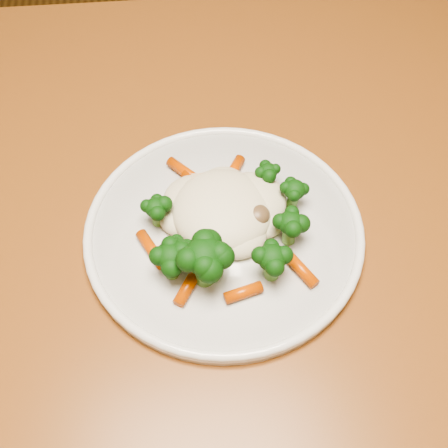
# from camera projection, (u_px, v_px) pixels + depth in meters

# --- Properties ---
(dining_table) EXTENTS (1.22, 0.83, 0.75)m
(dining_table) POSITION_uv_depth(u_px,v_px,m) (267.00, 246.00, 0.71)
(dining_table) COLOR brown
(dining_table) RESTS_ON ground
(plate) EXTENTS (0.29, 0.29, 0.01)m
(plate) POSITION_uv_depth(u_px,v_px,m) (224.00, 232.00, 0.60)
(plate) COLOR silver
(plate) RESTS_ON dining_table
(meal) EXTENTS (0.19, 0.19, 0.05)m
(meal) POSITION_uv_depth(u_px,v_px,m) (221.00, 227.00, 0.57)
(meal) COLOR beige
(meal) RESTS_ON plate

